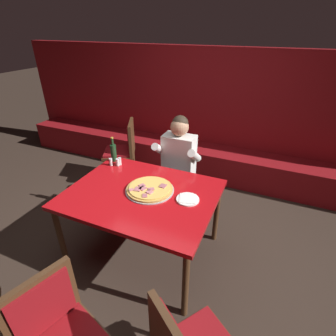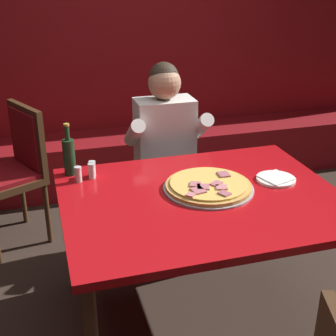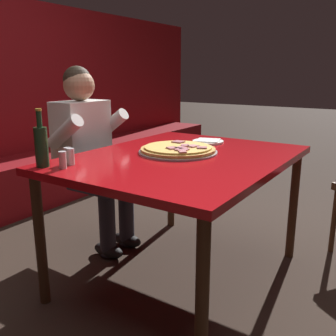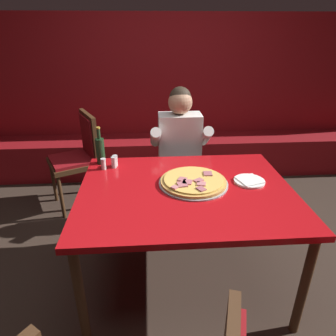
% 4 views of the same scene
% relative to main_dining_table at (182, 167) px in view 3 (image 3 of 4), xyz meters
% --- Properties ---
extents(ground_plane, '(24.00, 24.00, 0.00)m').
position_rel_main_dining_table_xyz_m(ground_plane, '(0.00, 0.00, -0.70)').
color(ground_plane, '#33261E').
extents(booth_bench, '(6.46, 0.48, 0.46)m').
position_rel_main_dining_table_xyz_m(booth_bench, '(0.00, 1.86, -0.47)').
color(booth_bench, maroon).
rests_on(booth_bench, ground_plane).
extents(main_dining_table, '(1.40, 1.09, 0.77)m').
position_rel_main_dining_table_xyz_m(main_dining_table, '(0.00, 0.00, 0.00)').
color(main_dining_table, '#422816').
rests_on(main_dining_table, ground_plane).
extents(pizza, '(0.47, 0.47, 0.05)m').
position_rel_main_dining_table_xyz_m(pizza, '(0.06, 0.06, 0.09)').
color(pizza, '#9E9EA3').
rests_on(pizza, main_dining_table).
extents(plate_white_paper, '(0.21, 0.21, 0.02)m').
position_rel_main_dining_table_xyz_m(plate_white_paper, '(0.44, 0.06, 0.08)').
color(plate_white_paper, white).
rests_on(plate_white_paper, main_dining_table).
extents(beer_bottle, '(0.07, 0.07, 0.29)m').
position_rel_main_dining_table_xyz_m(beer_bottle, '(-0.61, 0.45, 0.18)').
color(beer_bottle, '#19381E').
rests_on(beer_bottle, main_dining_table).
extents(shaker_parmesan, '(0.04, 0.04, 0.09)m').
position_rel_main_dining_table_xyz_m(shaker_parmesan, '(-0.49, 0.39, 0.11)').
color(shaker_parmesan, silver).
rests_on(shaker_parmesan, main_dining_table).
extents(shaker_black_pepper, '(0.04, 0.04, 0.09)m').
position_rel_main_dining_table_xyz_m(shaker_black_pepper, '(-0.50, 0.36, 0.11)').
color(shaker_black_pepper, silver).
rests_on(shaker_black_pepper, main_dining_table).
extents(shaker_red_pepper_flakes, '(0.04, 0.04, 0.09)m').
position_rel_main_dining_table_xyz_m(shaker_red_pepper_flakes, '(-0.58, 0.34, 0.11)').
color(shaker_red_pepper_flakes, silver).
rests_on(shaker_red_pepper_flakes, main_dining_table).
extents(diner_seated_blue_shirt, '(0.53, 0.53, 1.27)m').
position_rel_main_dining_table_xyz_m(diner_seated_blue_shirt, '(0.05, 0.77, 0.01)').
color(diner_seated_blue_shirt, black).
rests_on(diner_seated_blue_shirt, ground_plane).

